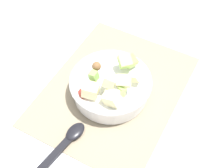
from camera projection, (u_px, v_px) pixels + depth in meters
name	position (u px, v px, depth m)	size (l,w,h in m)	color
ground_plane	(113.00, 90.00, 0.88)	(2.40, 2.40, 0.00)	silver
placemat	(113.00, 90.00, 0.88)	(0.44, 0.34, 0.01)	gray
salad_bowl	(112.00, 86.00, 0.83)	(0.21, 0.21, 0.12)	white
serving_spoon	(61.00, 147.00, 0.76)	(0.24, 0.06, 0.01)	black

